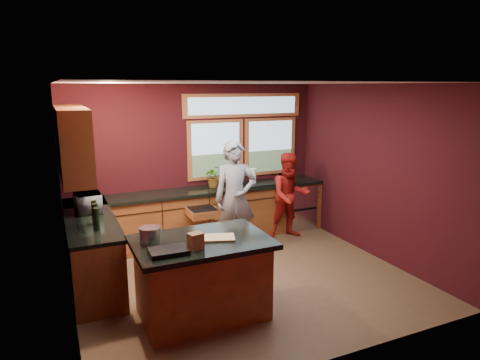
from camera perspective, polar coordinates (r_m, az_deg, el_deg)
floor at (r=6.19m, az=0.63°, el=-13.04°), size 4.50×4.50×0.00m
room_shell at (r=5.73m, az=-6.13°, el=3.71°), size 4.52×4.02×2.71m
back_counter at (r=7.56m, az=-3.43°, el=-4.49°), size 4.50×0.64×0.93m
left_counter at (r=6.32m, az=-19.25°, el=-8.61°), size 0.64×2.30×0.93m
island at (r=5.13m, az=-5.07°, el=-12.81°), size 1.55×1.05×0.95m
person_grey at (r=6.79m, az=-0.67°, el=-2.48°), size 0.75×0.57×1.83m
person_red at (r=7.62m, az=6.65°, el=-2.07°), size 0.82×0.69×1.53m
microwave at (r=6.39m, az=-19.58°, el=-2.78°), size 0.37×0.51×0.27m
potted_plant at (r=7.45m, az=-3.45°, el=0.49°), size 0.35×0.30×0.39m
paper_towel at (r=7.70m, az=1.72°, el=0.49°), size 0.12×0.12×0.28m
cutting_board at (r=4.96m, az=-2.79°, el=-7.68°), size 0.41×0.35×0.02m
stock_pot at (r=4.92m, az=-11.89°, el=-7.16°), size 0.24×0.24×0.18m
paper_bag at (r=4.65m, az=-5.93°, el=-8.11°), size 0.17×0.15×0.18m
black_tray at (r=4.59m, az=-9.51°, el=-9.34°), size 0.41×0.29×0.05m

